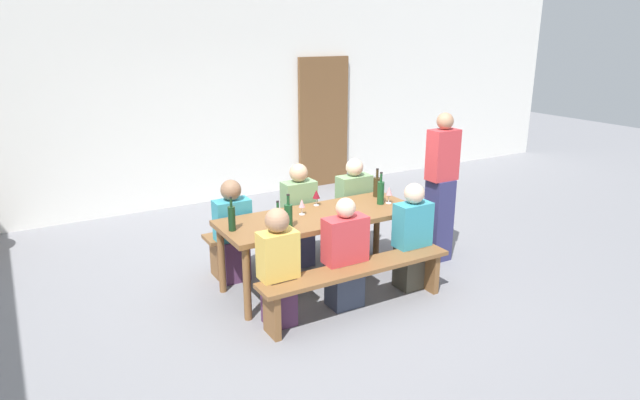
{
  "coord_description": "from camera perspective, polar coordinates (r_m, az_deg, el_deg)",
  "views": [
    {
      "loc": [
        -2.62,
        -4.51,
        2.52
      ],
      "look_at": [
        0.0,
        0.0,
        0.9
      ],
      "focal_mm": 31.07,
      "sensor_mm": 36.0,
      "label": 1
    }
  ],
  "objects": [
    {
      "name": "bench_far",
      "position": [
        6.21,
        -3.16,
        -3.21
      ],
      "size": [
        1.93,
        0.3,
        0.45
      ],
      "color": "brown",
      "rests_on": "ground"
    },
    {
      "name": "seated_guest_near_2",
      "position": [
        5.59,
        9.45,
        -3.98
      ],
      "size": [
        0.36,
        0.24,
        1.09
      ],
      "rotation": [
        0.0,
        0.0,
        1.57
      ],
      "color": "#464236",
      "rests_on": "ground"
    },
    {
      "name": "wine_bottle_0",
      "position": [
        5.83,
        6.27,
        0.8
      ],
      "size": [
        0.07,
        0.07,
        0.35
      ],
      "color": "#194723",
      "rests_on": "tasting_table"
    },
    {
      "name": "seated_guest_far_0",
      "position": [
        5.75,
        -8.95,
        -3.37
      ],
      "size": [
        0.36,
        0.24,
        1.08
      ],
      "rotation": [
        0.0,
        0.0,
        -1.57
      ],
      "color": "#573156",
      "rests_on": "ground"
    },
    {
      "name": "standing_host",
      "position": [
        6.24,
        12.31,
        0.99
      ],
      "size": [
        0.32,
        0.24,
        1.67
      ],
      "rotation": [
        0.0,
        0.0,
        3.14
      ],
      "color": "navy",
      "rests_on": "ground"
    },
    {
      "name": "wine_glass_1",
      "position": [
        5.47,
        -1.88,
        -0.41
      ],
      "size": [
        0.06,
        0.06,
        0.16
      ],
      "color": "silver",
      "rests_on": "tasting_table"
    },
    {
      "name": "wine_bottle_4",
      "position": [
        6.1,
        5.88,
        1.41
      ],
      "size": [
        0.08,
        0.08,
        0.32
      ],
      "color": "#332814",
      "rests_on": "tasting_table"
    },
    {
      "name": "wine_glass_2",
      "position": [
        5.86,
        7.13,
        0.88
      ],
      "size": [
        0.07,
        0.07,
        0.18
      ],
      "color": "silver",
      "rests_on": "tasting_table"
    },
    {
      "name": "seated_guest_far_1",
      "position": [
        6.03,
        -2.16,
        -1.83
      ],
      "size": [
        0.36,
        0.24,
        1.15
      ],
      "rotation": [
        0.0,
        0.0,
        -1.57
      ],
      "color": "#4B4A70",
      "rests_on": "ground"
    },
    {
      "name": "seated_guest_near_0",
      "position": [
        4.84,
        -4.32,
        -7.16
      ],
      "size": [
        0.34,
        0.24,
        1.08
      ],
      "rotation": [
        0.0,
        0.0,
        1.57
      ],
      "color": "#502C4D",
      "rests_on": "ground"
    },
    {
      "name": "ground_plane",
      "position": [
        5.79,
        0.0,
        -8.53
      ],
      "size": [
        24.0,
        24.0,
        0.0
      ],
      "primitive_type": "plane",
      "color": "slate"
    },
    {
      "name": "wine_glass_0",
      "position": [
        5.75,
        -0.38,
        0.57
      ],
      "size": [
        0.08,
        0.08,
        0.17
      ],
      "color": "silver",
      "rests_on": "tasting_table"
    },
    {
      "name": "wooden_door",
      "position": [
        9.13,
        0.36,
        7.97
      ],
      "size": [
        0.9,
        0.06,
        2.1
      ],
      "primitive_type": "cube",
      "color": "brown",
      "rests_on": "ground"
    },
    {
      "name": "tasting_table",
      "position": [
        5.54,
        0.0,
        -2.29
      ],
      "size": [
        2.03,
        0.76,
        0.75
      ],
      "color": "brown",
      "rests_on": "ground"
    },
    {
      "name": "seated_guest_near_1",
      "position": [
        5.16,
        2.59,
        -5.87
      ],
      "size": [
        0.41,
        0.24,
        1.07
      ],
      "rotation": [
        0.0,
        0.0,
        1.57
      ],
      "color": "#363E52",
      "rests_on": "ground"
    },
    {
      "name": "back_wall",
      "position": [
        8.38,
        -11.93,
        10.57
      ],
      "size": [
        14.0,
        0.2,
        3.2
      ],
      "primitive_type": "cube",
      "color": "silver",
      "rests_on": "ground"
    },
    {
      "name": "wine_bottle_2",
      "position": [
        5.1,
        -9.08,
        -1.82
      ],
      "size": [
        0.07,
        0.07,
        0.32
      ],
      "color": "#143319",
      "rests_on": "tasting_table"
    },
    {
      "name": "seated_guest_far_2",
      "position": [
        6.38,
        3.49,
        -0.93
      ],
      "size": [
        0.39,
        0.24,
        1.13
      ],
      "rotation": [
        0.0,
        0.0,
        -1.57
      ],
      "color": "#262C3E",
      "rests_on": "ground"
    },
    {
      "name": "wine_bottle_3",
      "position": [
        5.11,
        -3.27,
        -1.59
      ],
      "size": [
        0.08,
        0.08,
        0.33
      ],
      "color": "#194723",
      "rests_on": "tasting_table"
    },
    {
      "name": "wine_bottle_1",
      "position": [
        4.96,
        -4.34,
        -2.22
      ],
      "size": [
        0.07,
        0.07,
        0.31
      ],
      "color": "#194723",
      "rests_on": "tasting_table"
    },
    {
      "name": "bench_near",
      "position": [
        5.12,
        3.85,
        -7.8
      ],
      "size": [
        1.93,
        0.3,
        0.45
      ],
      "color": "brown",
      "rests_on": "ground"
    }
  ]
}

